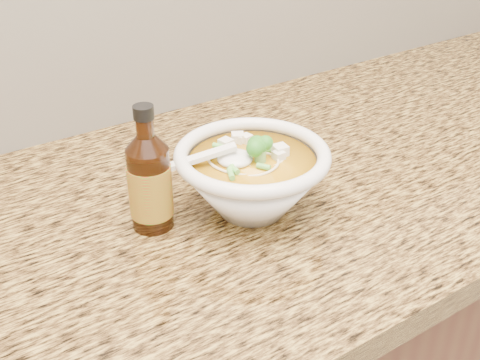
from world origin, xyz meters
TOP-DOWN VIEW (x-y plane):
  - counter_slab at (0.00, 1.68)m, footprint 4.00×0.68m
  - soup_bowl at (0.18, 1.61)m, footprint 0.24×0.21m
  - hot_sauce_bottle at (0.04, 1.66)m, footprint 0.07×0.07m

SIDE VIEW (x-z plane):
  - counter_slab at x=0.00m, z-range 0.86..0.90m
  - soup_bowl at x=0.18m, z-range 0.89..1.01m
  - hot_sauce_bottle at x=0.04m, z-range 0.88..1.06m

